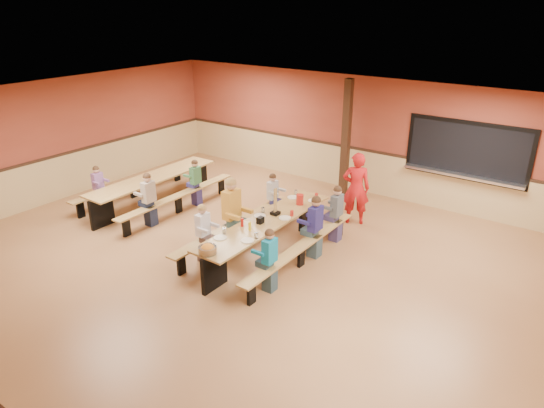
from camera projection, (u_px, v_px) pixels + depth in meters
The scene contains 23 objects.
ground at pixel (244, 266), 9.35m from camera, with size 12.00×12.00×0.00m, color brown.
room_envelope at pixel (243, 234), 9.08m from camera, with size 12.04×10.04×3.02m.
kitchen_pass_through at pixel (467, 153), 11.08m from camera, with size 2.78×0.28×1.38m.
structural_post at pixel (346, 139), 12.16m from camera, with size 0.18×0.18×3.00m, color black.
cafeteria_table_main at pixel (266, 230), 9.58m from camera, with size 1.91×3.70×0.74m.
cafeteria_table_second at pixel (154, 185), 11.93m from camera, with size 1.91×3.70×0.74m.
seated_child_white_left at pixel (203, 234), 9.31m from camera, with size 0.35×0.29×1.18m, color white, non-canonical shape.
seated_adult_yellow at pixel (232, 212), 9.89m from camera, with size 0.49×0.40×1.45m, color gold, non-canonical shape.
seated_child_grey_left at pixel (273, 198), 11.03m from camera, with size 0.33×0.27×1.14m, color #B7B7B7, non-canonical shape.
seated_child_teal_right at pixel (270, 261), 8.35m from camera, with size 0.35×0.29×1.17m, color #117295, non-canonical shape.
seated_child_navy_right at pixel (315, 227), 9.46m from camera, with size 0.40×0.32×1.27m, color navy, non-canonical shape.
seated_child_char_right at pixel (336, 214), 10.12m from camera, with size 0.37×0.30×1.21m, color #494E52, non-canonical shape.
seated_child_purple_sec at pixel (99, 189), 11.62m from camera, with size 0.32×0.26×1.11m, color #825489, non-canonical shape.
seated_child_green_sec at pixel (196, 183), 11.93m from camera, with size 0.34×0.28×1.15m, color #3C794A, non-canonical shape.
seated_child_tan_sec at pixel (149, 200), 10.81m from camera, with size 0.38×0.31×1.22m, color tan, non-canonical shape.
standing_woman at pixel (356, 188), 10.85m from camera, with size 0.61×0.40×1.67m, color red.
punch_pitcher at pixel (300, 200), 10.21m from camera, with size 0.16×0.16×0.22m, color red.
chip_bowl at pixel (208, 249), 8.25m from camera, with size 0.32×0.32×0.15m, color orange, non-canonical shape.
napkin_dispenser at pixel (260, 220), 9.36m from camera, with size 0.10×0.14×0.13m, color black.
condiment_mustard at pixel (250, 226), 9.06m from camera, with size 0.06×0.06×0.17m, color yellow.
condiment_ketchup at pixel (242, 222), 9.22m from camera, with size 0.06×0.06×0.17m, color #B2140F.
table_paddle at pixel (275, 208), 9.72m from camera, with size 0.16×0.16×0.56m.
place_settings at pixel (266, 218), 9.48m from camera, with size 0.65×3.30×0.11m, color beige, non-canonical shape.
Camera 1 is at (5.19, -6.30, 4.74)m, focal length 32.00 mm.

